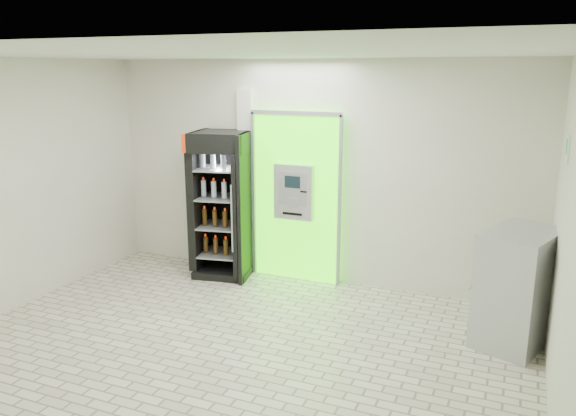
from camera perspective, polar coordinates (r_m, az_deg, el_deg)
The scene contains 7 objects.
ground at distance 5.95m, azimuth -6.30°, elevation -14.90°, with size 6.00×6.00×0.00m, color beige.
room_shell at distance 5.32m, azimuth -6.82°, elevation 2.76°, with size 6.00×6.00×6.00m.
atm_assembly at distance 7.67m, azimuth 0.89°, elevation 1.20°, with size 1.30×0.24×2.33m.
pillar at distance 8.00m, azimuth -4.21°, elevation 2.63°, with size 0.22×0.11×2.60m.
beverage_cooler at distance 7.92m, azimuth -6.54°, elevation 0.08°, with size 0.88×0.84×2.04m.
steel_cabinet at distance 6.45m, azimuth 22.29°, elevation -7.50°, with size 0.92×1.09×1.24m.
exit_sign at distance 5.99m, azimuth 26.53°, elevation 5.37°, with size 0.02×0.22×0.26m.
Camera 1 is at (2.59, -4.53, 2.86)m, focal length 35.00 mm.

